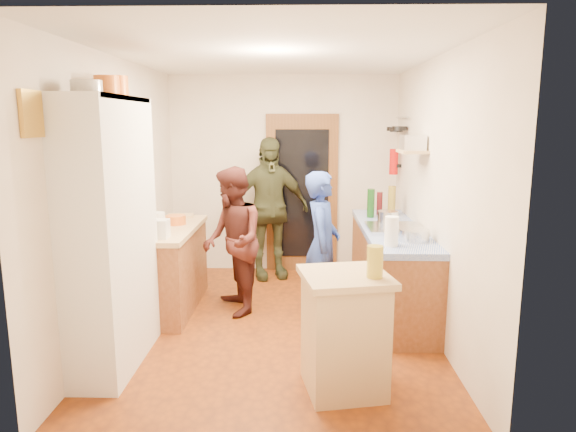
{
  "coord_description": "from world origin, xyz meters",
  "views": [
    {
      "loc": [
        0.24,
        -4.83,
        2.0
      ],
      "look_at": [
        0.11,
        0.15,
        1.08
      ],
      "focal_mm": 32.0,
      "sensor_mm": 36.0,
      "label": 1
    }
  ],
  "objects_px": {
    "hutch_body": "(112,234)",
    "person_hob": "(325,246)",
    "person_back": "(269,209)",
    "island_base": "(344,336)",
    "right_counter_base": "(390,271)",
    "person_left": "(234,240)"
  },
  "relations": [
    {
      "from": "hutch_body",
      "to": "person_hob",
      "type": "height_order",
      "value": "hutch_body"
    },
    {
      "from": "person_hob",
      "to": "person_back",
      "type": "height_order",
      "value": "person_back"
    },
    {
      "from": "person_hob",
      "to": "person_back",
      "type": "distance_m",
      "value": 1.52
    },
    {
      "from": "island_base",
      "to": "person_hob",
      "type": "distance_m",
      "value": 1.52
    },
    {
      "from": "person_hob",
      "to": "right_counter_base",
      "type": "bearing_deg",
      "value": -63.97
    },
    {
      "from": "hutch_body",
      "to": "person_back",
      "type": "distance_m",
      "value": 2.68
    },
    {
      "from": "hutch_body",
      "to": "person_hob",
      "type": "bearing_deg",
      "value": 30.64
    },
    {
      "from": "right_counter_base",
      "to": "person_back",
      "type": "xyz_separation_m",
      "value": [
        -1.37,
        1.12,
        0.49
      ]
    },
    {
      "from": "person_hob",
      "to": "person_left",
      "type": "distance_m",
      "value": 0.95
    },
    {
      "from": "island_base",
      "to": "person_hob",
      "type": "height_order",
      "value": "person_hob"
    },
    {
      "from": "island_base",
      "to": "right_counter_base",
      "type": "bearing_deg",
      "value": 69.76
    },
    {
      "from": "right_counter_base",
      "to": "person_back",
      "type": "bearing_deg",
      "value": 140.73
    },
    {
      "from": "hutch_body",
      "to": "right_counter_base",
      "type": "relative_size",
      "value": 1.0
    },
    {
      "from": "person_left",
      "to": "island_base",
      "type": "bearing_deg",
      "value": 13.83
    },
    {
      "from": "person_left",
      "to": "person_hob",
      "type": "bearing_deg",
      "value": 63.11
    },
    {
      "from": "right_counter_base",
      "to": "person_left",
      "type": "xyz_separation_m",
      "value": [
        -1.66,
        -0.1,
        0.36
      ]
    },
    {
      "from": "person_hob",
      "to": "person_left",
      "type": "xyz_separation_m",
      "value": [
        -0.94,
        0.14,
        0.02
      ]
    },
    {
      "from": "hutch_body",
      "to": "person_back",
      "type": "height_order",
      "value": "hutch_body"
    },
    {
      "from": "hutch_body",
      "to": "person_back",
      "type": "bearing_deg",
      "value": 64.88
    },
    {
      "from": "island_base",
      "to": "person_left",
      "type": "xyz_separation_m",
      "value": [
        -1.02,
        1.62,
        0.35
      ]
    },
    {
      "from": "right_counter_base",
      "to": "island_base",
      "type": "height_order",
      "value": "island_base"
    },
    {
      "from": "island_base",
      "to": "person_back",
      "type": "height_order",
      "value": "person_back"
    }
  ]
}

